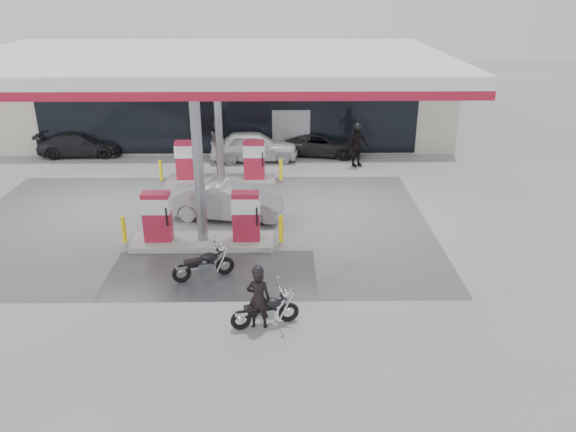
# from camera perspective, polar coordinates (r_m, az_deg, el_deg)

# --- Properties ---
(ground) EXTENTS (90.00, 90.00, 0.00)m
(ground) POSITION_cam_1_polar(r_m,az_deg,el_deg) (16.51, -9.45, -5.87)
(ground) COLOR gray
(ground) RESTS_ON ground
(wet_patch) EXTENTS (6.00, 3.00, 0.00)m
(wet_patch) POSITION_cam_1_polar(r_m,az_deg,el_deg) (16.44, -7.72, -5.88)
(wet_patch) COLOR #4C4C4F
(wet_patch) RESTS_ON ground
(drain_cover) EXTENTS (0.70, 0.70, 0.01)m
(drain_cover) POSITION_cam_1_polar(r_m,az_deg,el_deg) (14.61, -2.68, -9.67)
(drain_cover) COLOR #38383A
(drain_cover) RESTS_ON ground
(store_building) EXTENTS (22.00, 8.22, 4.00)m
(store_building) POSITION_cam_1_polar(r_m,az_deg,el_deg) (30.91, -5.50, 11.86)
(store_building) COLOR beige
(store_building) RESTS_ON ground
(canopy) EXTENTS (16.00, 10.02, 5.51)m
(canopy) POSITION_cam_1_polar(r_m,az_deg,el_deg) (19.64, -8.38, 15.08)
(canopy) COLOR silver
(canopy) RESTS_ON ground
(pump_island_near) EXTENTS (5.14, 1.30, 1.78)m
(pump_island_near) POSITION_cam_1_polar(r_m,az_deg,el_deg) (17.98, -8.71, -0.82)
(pump_island_near) COLOR #9E9E99
(pump_island_near) RESTS_ON ground
(pump_island_far) EXTENTS (5.14, 1.30, 1.78)m
(pump_island_far) POSITION_cam_1_polar(r_m,az_deg,el_deg) (23.56, -6.86, 5.05)
(pump_island_far) COLOR #9E9E99
(pump_island_far) RESTS_ON ground
(main_motorcycle) EXTENTS (1.70, 0.73, 0.89)m
(main_motorcycle) POSITION_cam_1_polar(r_m,az_deg,el_deg) (13.89, -2.23, -9.64)
(main_motorcycle) COLOR black
(main_motorcycle) RESTS_ON ground
(biker_main) EXTENTS (0.60, 0.42, 1.58)m
(biker_main) POSITION_cam_1_polar(r_m,az_deg,el_deg) (13.64, -3.03, -8.36)
(biker_main) COLOR black
(biker_main) RESTS_ON ground
(parked_motorcycle) EXTENTS (1.73, 0.87, 0.93)m
(parked_motorcycle) POSITION_cam_1_polar(r_m,az_deg,el_deg) (16.10, -8.49, -4.94)
(parked_motorcycle) COLOR black
(parked_motorcycle) RESTS_ON ground
(sedan_white) EXTENTS (4.14, 1.81, 1.39)m
(sedan_white) POSITION_cam_1_polar(r_m,az_deg,el_deg) (26.47, -3.44, 7.13)
(sedan_white) COLOR white
(sedan_white) RESTS_ON ground
(attendant) EXTENTS (1.04, 1.18, 2.01)m
(attendant) POSITION_cam_1_polar(r_m,az_deg,el_deg) (26.18, -7.02, 7.53)
(attendant) COLOR #515256
(attendant) RESTS_ON ground
(hatchback_silver) EXTENTS (4.18, 2.09, 1.32)m
(hatchback_silver) POSITION_cam_1_polar(r_m,az_deg,el_deg) (19.95, -6.41, 1.59)
(hatchback_silver) COLOR #98999F
(hatchback_silver) RESTS_ON ground
(parked_car_left) EXTENTS (4.05, 1.81, 1.15)m
(parked_car_left) POSITION_cam_1_polar(r_m,az_deg,el_deg) (28.95, -20.33, 6.88)
(parked_car_left) COLOR black
(parked_car_left) RESTS_ON ground
(parked_car_right) EXTENTS (4.17, 2.52, 1.08)m
(parked_car_right) POSITION_cam_1_polar(r_m,az_deg,el_deg) (27.38, 3.48, 7.33)
(parked_car_right) COLOR black
(parked_car_right) RESTS_ON ground
(biker_walking) EXTENTS (1.19, 0.82, 1.87)m
(biker_walking) POSITION_cam_1_polar(r_m,az_deg,el_deg) (25.69, 6.98, 7.08)
(biker_walking) COLOR black
(biker_walking) RESTS_ON ground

